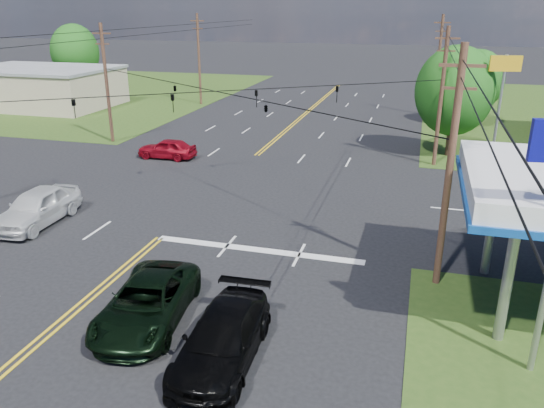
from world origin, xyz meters
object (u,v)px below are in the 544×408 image
(pole_nw, at_px, (107,82))
(pole_ne, at_px, (441,96))
(retail_nw, at_px, (40,88))
(pole_left_far, at_px, (199,58))
(tree_far_l, at_px, (75,52))
(tree_right_b, at_px, (477,81))
(pickup_white, at_px, (37,207))
(pole_right_far, at_px, (438,65))
(pickup_dkgreen, at_px, (147,302))
(tree_right_a, at_px, (455,91))
(suv_black, at_px, (222,339))
(pole_se, at_px, (450,168))

(pole_nw, bearing_deg, pole_ne, 0.00)
(retail_nw, height_order, pole_left_far, pole_left_far)
(pole_left_far, xyz_separation_m, tree_far_l, (-19.00, 4.00, 0.03))
(pole_ne, bearing_deg, tree_right_b, 76.87)
(pole_ne, xyz_separation_m, pickup_white, (-19.95, -17.00, -3.99))
(retail_nw, distance_m, tree_right_b, 46.60)
(pole_right_far, distance_m, tree_far_l, 45.18)
(retail_nw, relative_size, pickup_dkgreen, 2.81)
(pole_nw, height_order, tree_right_a, pole_nw)
(pole_nw, relative_size, pickup_dkgreen, 1.67)
(retail_nw, relative_size, tree_far_l, 1.83)
(pickup_white, bearing_deg, suv_black, -32.86)
(tree_right_b, bearing_deg, pole_right_far, 131.19)
(pole_se, bearing_deg, tree_right_a, 87.27)
(retail_nw, height_order, pole_nw, pole_nw)
(tree_far_l, bearing_deg, pole_se, -42.34)
(pole_se, distance_m, pickup_white, 20.36)
(retail_nw, relative_size, tree_right_a, 1.96)
(pole_se, xyz_separation_m, pole_right_far, (0.00, 37.00, 0.25))
(pole_right_far, height_order, tree_right_b, pole_right_far)
(tree_far_l, bearing_deg, pickup_dkgreen, -53.20)
(pole_nw, xyz_separation_m, pole_ne, (26.00, 0.00, 0.00))
(retail_nw, distance_m, pole_right_far, 43.53)
(pole_nw, height_order, tree_right_b, pole_nw)
(pole_se, height_order, pickup_dkgreen, pole_se)
(tree_right_b, xyz_separation_m, tree_far_l, (-48.50, 8.00, 0.98))
(retail_nw, relative_size, tree_right_b, 2.26)
(tree_far_l, distance_m, pickup_white, 47.39)
(retail_nw, relative_size, pole_se, 1.68)
(pickup_dkgreen, bearing_deg, tree_far_l, 119.26)
(retail_nw, xyz_separation_m, suv_black, (36.37, -38.13, -1.20))
(tree_far_l, distance_m, pickup_dkgreen, 58.59)
(pole_left_far, xyz_separation_m, tree_right_a, (27.00, -16.00, -0.30))
(tree_right_a, xyz_separation_m, suv_black, (-7.63, -28.13, -4.07))
(tree_right_a, bearing_deg, tree_far_l, 156.50)
(pole_left_far, relative_size, pickup_white, 1.84)
(pickup_dkgreen, distance_m, pickup_white, 12.04)
(tree_right_a, bearing_deg, pole_se, -92.73)
(tree_right_a, height_order, suv_black, tree_right_a)
(pole_nw, bearing_deg, pickup_white, -70.40)
(retail_nw, xyz_separation_m, pole_se, (43.00, -31.00, 2.92))
(tree_right_a, relative_size, pickup_white, 1.50)
(pole_ne, relative_size, tree_right_a, 1.16)
(tree_right_b, distance_m, pickup_dkgreen, 41.21)
(tree_right_b, height_order, suv_black, tree_right_b)
(suv_black, bearing_deg, pole_nw, 125.36)
(pole_ne, xyz_separation_m, pole_right_far, (0.00, 19.00, 0.25))
(pole_se, bearing_deg, suv_black, -132.89)
(suv_black, height_order, pickup_white, pickup_white)
(pole_ne, height_order, pole_left_far, pole_left_far)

